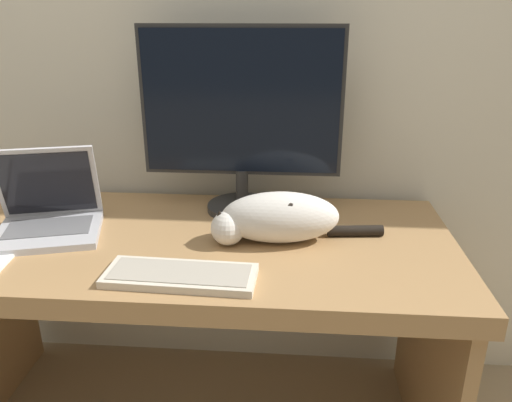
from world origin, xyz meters
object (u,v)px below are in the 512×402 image
laptop (48,216)px  cat (277,217)px  monitor (241,117)px  external_keyboard (180,275)px

laptop → cat: laptop is taller
monitor → external_keyboard: size_ratio=1.66×
monitor → external_keyboard: monitor is taller
external_keyboard → monitor: bearing=79.7°
cat → external_keyboard: bearing=-139.4°
laptop → monitor: bearing=6.2°
cat → monitor: bearing=112.3°
laptop → cat: 0.68m
monitor → cat: size_ratio=1.26×
monitor → external_keyboard: 0.56m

